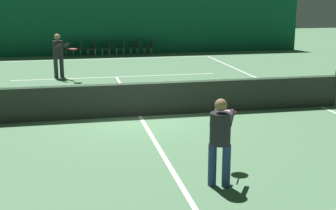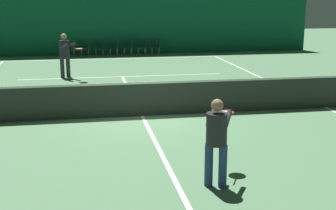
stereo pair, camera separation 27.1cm
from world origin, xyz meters
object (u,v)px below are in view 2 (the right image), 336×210
Objects in this scene: courtside_chair_4 at (129,46)px; courtside_chair_1 at (86,47)px; player_near at (217,136)px; courtside_chair_3 at (115,47)px; courtside_chair_6 at (157,46)px; courtside_chair_5 at (143,46)px; player_far at (65,52)px; courtside_chair_2 at (101,47)px; courtside_chair_0 at (72,47)px; tennis_net at (142,98)px.

courtside_chair_1 is at bearing -90.00° from courtside_chair_4.
courtside_chair_1 is at bearing 32.68° from player_near.
courtside_chair_6 is (2.32, 0.00, 0.00)m from courtside_chair_3.
player_far is at bearing -31.40° from courtside_chair_5.
player_near is 18.23m from courtside_chair_4.
courtside_chair_4 is at bearing 90.00° from courtside_chair_2.
player_far is (-2.91, 11.68, 0.10)m from player_near.
courtside_chair_5 is 1.00× the size of courtside_chair_6.
courtside_chair_4 is at bearing 118.96° from player_far.
player_near is 18.26m from courtside_chair_5.
courtside_chair_4 and courtside_chair_5 have the same top height.
courtside_chair_0 and courtside_chair_1 have the same top height.
player_far is at bearing -14.33° from courtside_chair_2.
courtside_chair_6 is at bearing 90.00° from courtside_chair_3.
courtside_chair_3 and courtside_chair_5 have the same top height.
player_far is 6.62m from courtside_chair_1.
courtside_chair_0 and courtside_chair_4 have the same top height.
courtside_chair_0 is at bearing 144.07° from player_far.
tennis_net is at bearing -0.86° from courtside_chair_3.
courtside_chair_6 is (4.76, 6.54, -0.54)m from player_far.
tennis_net is 13.44m from courtside_chair_6.
player_near is 18.44m from courtside_chair_0.
courtside_chair_4 is at bearing 90.00° from courtside_chair_0.
courtside_chair_5 is (3.99, 6.54, -0.54)m from player_far.
courtside_chair_6 is (1.55, 0.00, 0.00)m from courtside_chair_4.
player_near reaches higher than courtside_chair_2.
courtside_chair_5 is at bearing 90.00° from courtside_chair_2.
tennis_net is 14.29× the size of courtside_chair_4.
courtside_chair_5 is at bearing 113.76° from player_far.
player_near is 1.88× the size of courtside_chair_0.
player_far is 7.31m from courtside_chair_4.
courtside_chair_1 is 0.77m from courtside_chair_2.
player_far is 6.56m from courtside_chair_0.
player_near is 1.88× the size of courtside_chair_4.
courtside_chair_4 and courtside_chair_6 have the same top height.
courtside_chair_5 is at bearing 90.00° from courtside_chair_0.
tennis_net is 6.82× the size of player_far.
courtside_chair_0 is at bearing -90.00° from courtside_chair_4.
player_near is 18.32m from courtside_chair_6.
courtside_chair_6 is at bearing 79.20° from tennis_net.
courtside_chair_0 is 0.77m from courtside_chair_1.
player_near is 18.23m from courtside_chair_3.
courtside_chair_4 is at bearing -90.00° from courtside_chair_6.
courtside_chair_3 is 0.77m from courtside_chair_4.
courtside_chair_2 is (1.55, 0.00, 0.00)m from courtside_chair_0.
player_near is at bearing 6.31° from courtside_chair_1.
courtside_chair_5 is (2.32, 0.00, 0.00)m from courtside_chair_2.
courtside_chair_0 is at bearing -90.00° from courtside_chair_6.
player_far is at bearing -20.49° from courtside_chair_3.
player_far reaches higher than courtside_chair_4.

